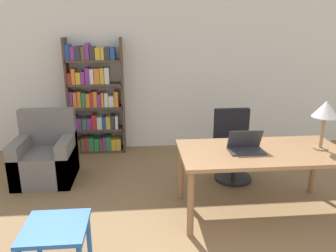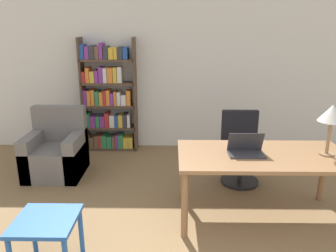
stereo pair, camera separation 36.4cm
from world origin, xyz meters
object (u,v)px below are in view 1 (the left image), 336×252
at_px(office_chair, 233,148).
at_px(side_table_blue, 56,235).
at_px(table_lamp, 325,111).
at_px(desk, 262,158).
at_px(laptop, 246,147).
at_px(armchair, 46,158).
at_px(bookshelf, 95,101).

bearing_deg(office_chair, side_table_blue, -138.21).
bearing_deg(table_lamp, desk, 179.58).
bearing_deg(desk, laptop, -179.13).
bearing_deg(side_table_blue, desk, 22.90).
relative_size(desk, office_chair, 1.88).
bearing_deg(laptop, table_lamp, -0.13).
xyz_separation_m(office_chair, side_table_blue, (-2.01, -1.80, -0.03)).
bearing_deg(table_lamp, side_table_blue, -162.39).
distance_m(armchair, bookshelf, 1.32).
relative_size(office_chair, armchair, 1.02).
distance_m(desk, table_lamp, 0.85).
bearing_deg(desk, table_lamp, -0.42).
bearing_deg(table_lamp, armchair, 161.35).
relative_size(desk, table_lamp, 3.36).
distance_m(table_lamp, bookshelf, 3.52).
distance_m(laptop, office_chair, 1.01).
height_order(table_lamp, side_table_blue, table_lamp).
height_order(laptop, bookshelf, bookshelf).
relative_size(table_lamp, side_table_blue, 1.05).
relative_size(table_lamp, office_chair, 0.56).
relative_size(side_table_blue, armchair, 0.54).
bearing_deg(office_chair, bookshelf, 148.85).
distance_m(side_table_blue, armchair, 2.08).
height_order(desk, armchair, armchair).
relative_size(desk, bookshelf, 0.96).
height_order(desk, table_lamp, table_lamp).
height_order(office_chair, bookshelf, bookshelf).
bearing_deg(bookshelf, armchair, -119.03).
bearing_deg(laptop, bookshelf, 131.18).
bearing_deg(armchair, office_chair, -4.15).
relative_size(side_table_blue, bookshelf, 0.27).
relative_size(desk, armchair, 1.91).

